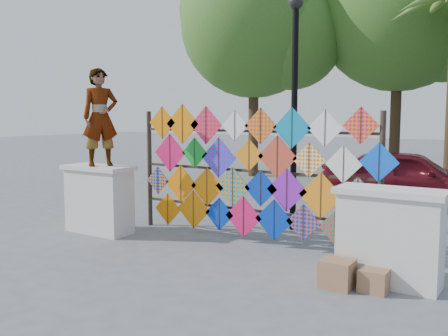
{
  "coord_description": "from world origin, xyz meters",
  "views": [
    {
      "loc": [
        4.32,
        -6.79,
        2.25
      ],
      "look_at": [
        -0.4,
        0.6,
        1.3
      ],
      "focal_mm": 40.0,
      "sensor_mm": 36.0,
      "label": 1
    }
  ],
  "objects": [
    {
      "name": "tree_mid",
      "position": [
        0.11,
        11.03,
        5.77
      ],
      "size": [
        6.3,
        5.6,
        8.61
      ],
      "color": "#3F2A1B",
      "rests_on": "ground"
    },
    {
      "name": "lamppost",
      "position": [
        0.3,
        2.0,
        2.69
      ],
      "size": [
        0.28,
        0.28,
        4.46
      ],
      "color": "black",
      "rests_on": "ground"
    },
    {
      "name": "cardboard_box_near",
      "position": [
        2.18,
        -0.7,
        0.18
      ],
      "size": [
        0.41,
        0.36,
        0.36
      ],
      "primitive_type": "cube",
      "color": "#976C49",
      "rests_on": "ground"
    },
    {
      "name": "kite_rack",
      "position": [
        0.07,
        0.72,
        1.21
      ],
      "size": [
        4.95,
        0.24,
        2.44
      ],
      "color": "#32241B",
      "rests_on": "ground"
    },
    {
      "name": "parapet_right",
      "position": [
        2.7,
        -0.2,
        0.65
      ],
      "size": [
        1.4,
        0.65,
        1.28
      ],
      "color": "silver",
      "rests_on": "ground"
    },
    {
      "name": "ground",
      "position": [
        0.0,
        0.0,
        0.0
      ],
      "size": [
        80.0,
        80.0,
        0.0
      ],
      "primitive_type": "plane",
      "color": "gray",
      "rests_on": "ground"
    },
    {
      "name": "cardboard_box_far",
      "position": [
        2.63,
        -0.6,
        0.15
      ],
      "size": [
        0.35,
        0.32,
        0.29
      ],
      "primitive_type": "cube",
      "color": "#976C49",
      "rests_on": "ground"
    },
    {
      "name": "sedan",
      "position": [
        1.64,
        5.7,
        0.7
      ],
      "size": [
        4.33,
        2.3,
        1.4
      ],
      "primitive_type": "imported",
      "rotation": [
        0.0,
        0.0,
        1.73
      ],
      "color": "maroon",
      "rests_on": "ground"
    },
    {
      "name": "vendor_woman",
      "position": [
        -2.61,
        -0.2,
        2.18
      ],
      "size": [
        0.7,
        0.79,
        1.81
      ],
      "primitive_type": "imported",
      "rotation": [
        0.0,
        0.0,
        1.05
      ],
      "color": "#99999E",
      "rests_on": "parapet_left"
    },
    {
      "name": "parapet_left",
      "position": [
        -2.7,
        -0.2,
        0.65
      ],
      "size": [
        1.4,
        0.65,
        1.28
      ],
      "color": "silver",
      "rests_on": "ground"
    },
    {
      "name": "tree_west",
      "position": [
        -4.4,
        9.03,
        5.38
      ],
      "size": [
        5.85,
        5.2,
        8.01
      ],
      "color": "#3F2A1B",
      "rests_on": "ground"
    }
  ]
}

